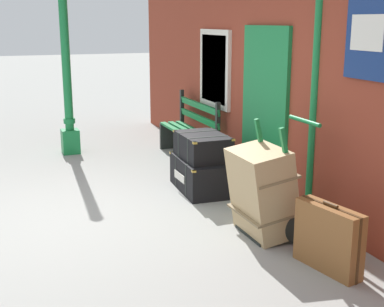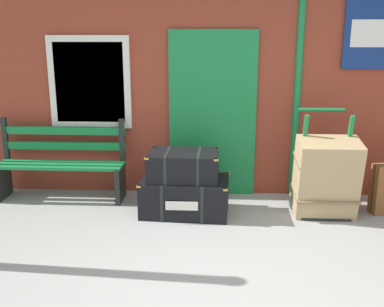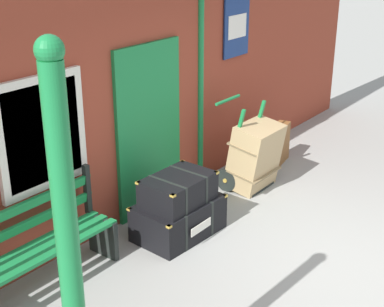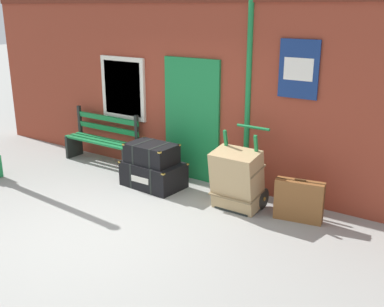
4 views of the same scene
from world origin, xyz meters
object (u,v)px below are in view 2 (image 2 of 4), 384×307
Objects in this scene: platform_bench at (61,164)px; steamer_trunk_base at (185,195)px; steamer_trunk_middle at (183,166)px; large_brown_trunk at (326,177)px; porters_trolley at (321,189)px.

platform_bench is 1.68m from steamer_trunk_base.
steamer_trunk_middle is 0.88× the size of large_brown_trunk.
platform_bench is 3.23m from porters_trolley.
steamer_trunk_base is 1.27× the size of steamer_trunk_middle.
steamer_trunk_middle is at bearing -146.00° from steamer_trunk_base.
steamer_trunk_middle is (1.59, -0.44, 0.14)m from platform_bench.
steamer_trunk_middle is 0.69× the size of porters_trolley.
steamer_trunk_base is 0.88× the size of porters_trolley.
porters_trolley reaches higher than steamer_trunk_base.
platform_bench is 1.53× the size of steamer_trunk_base.
porters_trolley is at bearing 5.37° from steamer_trunk_base.
platform_bench reaches higher than steamer_trunk_base.
steamer_trunk_base is at bearing -14.79° from platform_bench.
platform_bench is at bearing 175.16° from porters_trolley.
platform_bench is 3.24m from large_brown_trunk.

